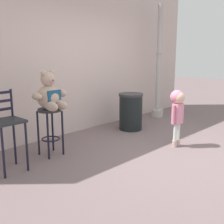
# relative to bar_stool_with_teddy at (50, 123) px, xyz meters

# --- Properties ---
(ground_plane) EXTENTS (24.00, 24.00, 0.00)m
(ground_plane) POSITION_rel_bar_stool_with_teddy_xyz_m (1.30, -1.39, -0.53)
(ground_plane) COLOR #735F60
(building_wall) EXTENTS (7.11, 0.30, 3.48)m
(building_wall) POSITION_rel_bar_stool_with_teddy_xyz_m (1.30, 0.91, 1.21)
(building_wall) COLOR beige
(building_wall) RESTS_ON ground_plane
(bar_stool_with_teddy) EXTENTS (0.37, 0.37, 0.76)m
(bar_stool_with_teddy) POSITION_rel_bar_stool_with_teddy_xyz_m (0.00, 0.00, 0.00)
(bar_stool_with_teddy) COLOR #212529
(bar_stool_with_teddy) RESTS_ON ground_plane
(teddy_bear) EXTENTS (0.58, 0.52, 0.60)m
(teddy_bear) POSITION_rel_bar_stool_with_teddy_xyz_m (0.00, -0.03, 0.44)
(teddy_bear) COLOR tan
(teddy_bear) RESTS_ON bar_stool_with_teddy
(child_walking) EXTENTS (0.31, 0.25, 0.99)m
(child_walking) POSITION_rel_bar_stool_with_teddy_xyz_m (1.75, -1.23, 0.19)
(child_walking) COLOR #C8A59B
(child_walking) RESTS_ON ground_plane
(trash_bin) EXTENTS (0.51, 0.51, 0.77)m
(trash_bin) POSITION_rel_bar_stool_with_teddy_xyz_m (2.03, 0.05, -0.15)
(trash_bin) COLOR black
(trash_bin) RESTS_ON ground_plane
(lamppost) EXTENTS (0.29, 0.29, 2.70)m
(lamppost) POSITION_rel_bar_stool_with_teddy_xyz_m (3.40, 0.33, 0.52)
(lamppost) COLOR #B1ADA2
(lamppost) RESTS_ON ground_plane
(bar_chair_empty) EXTENTS (0.40, 0.40, 1.12)m
(bar_chair_empty) POSITION_rel_bar_stool_with_teddy_xyz_m (-0.76, -0.10, 0.12)
(bar_chair_empty) COLOR #212529
(bar_chair_empty) RESTS_ON ground_plane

